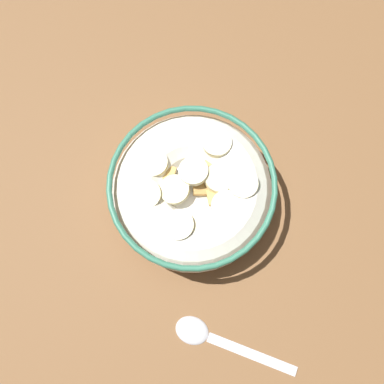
# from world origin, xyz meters

# --- Properties ---
(ground_plane) EXTENTS (0.97, 0.97, 0.02)m
(ground_plane) POSITION_xyz_m (0.00, 0.00, -0.01)
(ground_plane) COLOR brown
(cereal_bowl) EXTENTS (0.17, 0.17, 0.07)m
(cereal_bowl) POSITION_xyz_m (0.00, -0.00, 0.03)
(cereal_bowl) COLOR silver
(cereal_bowl) RESTS_ON ground_plane
(spoon) EXTENTS (0.13, 0.05, 0.01)m
(spoon) POSITION_xyz_m (0.04, -0.15, 0.00)
(spoon) COLOR #B7B7BC
(spoon) RESTS_ON ground_plane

